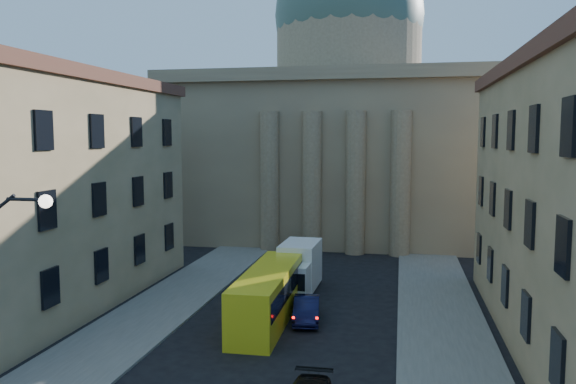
% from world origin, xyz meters
% --- Properties ---
extents(sidewalk_left, '(5.00, 60.00, 0.15)m').
position_xyz_m(sidewalk_left, '(-8.50, 18.00, 0.07)').
color(sidewalk_left, '#605E58').
rests_on(sidewalk_left, ground).
extents(sidewalk_right, '(5.00, 60.00, 0.15)m').
position_xyz_m(sidewalk_right, '(8.50, 18.00, 0.07)').
color(sidewalk_right, '#605E58').
rests_on(sidewalk_right, ground).
extents(church, '(68.02, 28.76, 36.60)m').
position_xyz_m(church, '(0.00, 55.47, 11.88)').
color(church, '#79634A').
rests_on(church, ground).
extents(building_left, '(11.60, 26.60, 14.70)m').
position_xyz_m(building_left, '(-17.00, 22.00, 7.42)').
color(building_left, tan).
rests_on(building_left, ground).
extents(street_lamp, '(2.62, 0.44, 8.83)m').
position_xyz_m(street_lamp, '(-6.97, 8.00, 5.29)').
color(street_lamp, black).
rests_on(street_lamp, ground).
extents(car_right_distant, '(2.02, 4.36, 1.38)m').
position_xyz_m(car_right_distant, '(0.80, 23.28, 0.69)').
color(car_right_distant, black).
rests_on(car_right_distant, ground).
extents(city_bus, '(2.66, 10.66, 2.99)m').
position_xyz_m(city_bus, '(-1.39, 22.98, 1.61)').
color(city_bus, yellow).
rests_on(city_bus, ground).
extents(box_truck, '(2.51, 6.11, 3.33)m').
position_xyz_m(box_truck, '(-0.80, 29.15, 1.58)').
color(box_truck, white).
rests_on(box_truck, ground).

